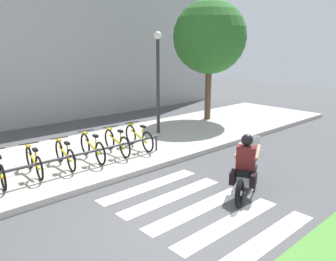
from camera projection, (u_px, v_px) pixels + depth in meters
ground_plane at (172, 221)px, 6.49m from camera, size 48.00×48.00×0.00m
sidewalk at (66, 161)px, 9.69m from camera, size 24.00×4.40×0.15m
crosswalk_stripe_0 at (266, 241)px, 5.84m from camera, size 2.80×0.40×0.01m
crosswalk_stripe_1 at (229, 223)px, 6.41m from camera, size 2.80×0.40×0.01m
crosswalk_stripe_2 at (198, 209)px, 6.99m from camera, size 2.80×0.40×0.01m
crosswalk_stripe_3 at (172, 196)px, 7.56m from camera, size 2.80×0.40×0.01m
crosswalk_stripe_4 at (149, 186)px, 8.13m from camera, size 2.80×0.40×0.01m
motorcycle at (246, 173)px, 7.71m from camera, size 1.99×1.07×1.19m
rider at (246, 160)px, 7.55m from camera, size 0.76×0.70×1.42m
bicycle_2 at (34, 162)px, 8.39m from camera, size 0.48×1.59×0.74m
bicycle_3 at (65, 154)px, 8.93m from camera, size 0.48×1.57×0.74m
bicycle_4 at (92, 148)px, 9.46m from camera, size 0.48×1.73×0.78m
bicycle_5 at (117, 142)px, 10.00m from camera, size 0.48×1.65×0.77m
bicycle_6 at (139, 137)px, 10.54m from camera, size 0.48×1.70×0.78m
bike_rack at (75, 156)px, 8.51m from camera, size 5.56×0.07×0.49m
street_lamp at (158, 74)px, 11.97m from camera, size 0.28×0.28×3.79m
tree_near_rack at (210, 37)px, 14.04m from camera, size 3.08×3.08×5.20m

